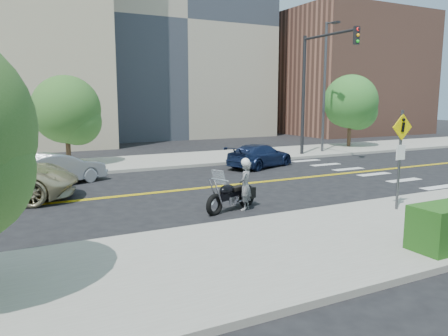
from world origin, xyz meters
TOP-DOWN VIEW (x-y plane):
  - ground_plane at (0.00, 0.00)m, footprint 120.00×120.00m
  - sidewalk_near at (0.00, -7.50)m, footprint 60.00×5.00m
  - sidewalk_far at (0.00, 7.50)m, footprint 60.00×5.00m
  - building_mid at (8.00, 26.00)m, footprint 18.00×14.00m
  - building_right at (26.00, 20.00)m, footprint 14.00×12.00m
  - lamp_post at (12.00, 6.50)m, footprint 0.16×0.16m
  - traffic_light at (10.00, 5.08)m, footprint 0.28×4.50m
  - pedestrian_sign at (4.20, -6.31)m, footprint 0.78×0.08m
  - motorcyclist at (0.36, -3.74)m, footprint 0.67×0.66m
  - motorcycle at (-0.02, -3.55)m, footprint 2.33×1.49m
  - parked_car_silver at (-4.43, 3.32)m, footprint 4.22×2.85m
  - parked_car_blue at (5.43, 3.50)m, footprint 4.44×3.06m
  - tree_far_a at (-3.33, 7.84)m, footprint 3.41×3.41m
  - tree_far_b at (15.63, 7.97)m, footprint 3.73×3.73m

SIDE VIEW (x-z plane):
  - ground_plane at x=0.00m, z-range 0.00..0.00m
  - sidewalk_near at x=0.00m, z-range 0.00..0.15m
  - sidewalk_far at x=0.00m, z-range 0.00..0.15m
  - parked_car_blue at x=5.43m, z-range 0.00..1.19m
  - parked_car_silver at x=-4.43m, z-range 0.00..1.31m
  - motorcycle at x=-0.02m, z-range 0.00..1.36m
  - motorcyclist at x=0.36m, z-range 0.00..1.66m
  - pedestrian_sign at x=4.20m, z-range 0.46..3.46m
  - tree_far_a at x=-3.33m, z-range 0.62..5.27m
  - tree_far_b at x=15.63m, z-range 0.71..5.87m
  - lamp_post at x=12.00m, z-range 0.15..8.15m
  - traffic_light at x=10.00m, z-range 1.17..8.17m
  - building_right at x=26.00m, z-range 0.00..12.00m
  - building_mid at x=8.00m, z-range 0.00..20.00m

